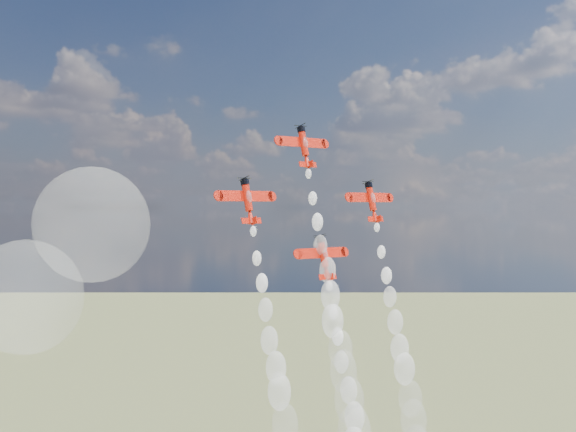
{
  "coord_description": "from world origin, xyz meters",
  "views": [
    {
      "loc": [
        -92.67,
        -108.74,
        106.53
      ],
      "look_at": [
        -2.51,
        0.46,
        104.99
      ],
      "focal_mm": 50.0,
      "sensor_mm": 36.0,
      "label": 1
    }
  ],
  "objects_px": {
    "plane_left": "(248,200)",
    "plane_slot": "(324,257)",
    "plane_lead": "(304,146)",
    "plane_right": "(372,201)"
  },
  "relations": [
    {
      "from": "plane_left",
      "to": "plane_slot",
      "type": "xyz_separation_m",
      "value": [
        14.94,
        -2.7,
        -10.11
      ]
    },
    {
      "from": "plane_lead",
      "to": "plane_left",
      "type": "distance_m",
      "value": 18.24
    },
    {
      "from": "plane_lead",
      "to": "plane_left",
      "type": "height_order",
      "value": "plane_lead"
    },
    {
      "from": "plane_lead",
      "to": "plane_right",
      "type": "bearing_deg",
      "value": -10.24
    },
    {
      "from": "plane_left",
      "to": "plane_right",
      "type": "distance_m",
      "value": 29.88
    },
    {
      "from": "plane_slot",
      "to": "plane_left",
      "type": "bearing_deg",
      "value": 169.76
    },
    {
      "from": "plane_left",
      "to": "plane_slot",
      "type": "distance_m",
      "value": 18.24
    },
    {
      "from": "plane_left",
      "to": "plane_right",
      "type": "bearing_deg",
      "value": 0.0
    },
    {
      "from": "plane_left",
      "to": "plane_slot",
      "type": "height_order",
      "value": "plane_left"
    },
    {
      "from": "plane_left",
      "to": "plane_right",
      "type": "relative_size",
      "value": 1.0
    }
  ]
}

